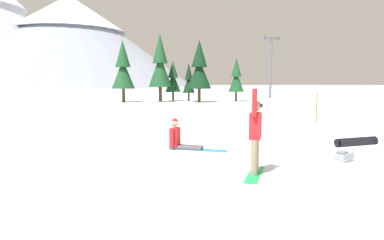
% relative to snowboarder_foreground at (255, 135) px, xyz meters
% --- Properties ---
extents(ground_plane, '(800.00, 800.00, 0.00)m').
position_rel_snowboarder_foreground_xyz_m(ground_plane, '(3.54, 1.24, -0.93)').
color(ground_plane, silver).
extents(snowboarder_foreground, '(1.28, 1.33, 1.97)m').
position_rel_snowboarder_foreground_xyz_m(snowboarder_foreground, '(0.00, 0.00, 0.00)').
color(snowboarder_foreground, '#19B259').
rests_on(snowboarder_foreground, ground_plane).
extents(snowboarder_midground, '(1.56, 1.50, 0.99)m').
position_rel_snowboarder_foreground_xyz_m(snowboarder_midground, '(-0.24, 3.56, -0.58)').
color(snowboarder_midground, '#4C4C51').
rests_on(snowboarder_midground, ground_plane).
extents(loose_snowboard_near_left, '(1.91, 0.32, 0.28)m').
position_rel_snowboarder_foreground_xyz_m(loose_snowboard_near_left, '(5.31, 1.48, -0.78)').
color(loose_snowboard_near_left, black).
rests_on(loose_snowboard_near_left, ground_plane).
extents(backpack_grey, '(0.54, 0.36, 0.29)m').
position_rel_snowboarder_foreground_xyz_m(backpack_grey, '(2.98, 0.05, -0.79)').
color(backpack_grey, gray).
rests_on(backpack_grey, ground_plane).
extents(trail_marker_pole, '(0.06, 0.06, 1.59)m').
position_rel_snowboarder_foreground_xyz_m(trail_marker_pole, '(9.52, 7.26, -0.13)').
color(trail_marker_pole, orange).
rests_on(trail_marker_pole, ground_plane).
extents(pine_tree_slender, '(2.72, 2.72, 6.90)m').
position_rel_snowboarder_foreground_xyz_m(pine_tree_slender, '(13.20, 27.89, 2.84)').
color(pine_tree_slender, '#472D19').
rests_on(pine_tree_slender, ground_plane).
extents(pine_tree_broad, '(2.65, 2.65, 7.77)m').
position_rel_snowboarder_foreground_xyz_m(pine_tree_broad, '(9.79, 31.11, 3.30)').
color(pine_tree_broad, '#472D19').
rests_on(pine_tree_broad, ground_plane).
extents(pine_tree_tall, '(1.45, 1.45, 4.50)m').
position_rel_snowboarder_foreground_xyz_m(pine_tree_tall, '(13.17, 30.51, 1.52)').
color(pine_tree_tall, '#472D19').
rests_on(pine_tree_tall, ground_plane).
extents(pine_tree_twin, '(1.91, 1.91, 4.88)m').
position_rel_snowboarder_foreground_xyz_m(pine_tree_twin, '(11.82, 32.08, 1.73)').
color(pine_tree_twin, '#472D19').
rests_on(pine_tree_twin, ground_plane).
extents(pine_tree_leaning, '(2.57, 2.57, 6.90)m').
position_rel_snowboarder_foreground_xyz_m(pine_tree_leaning, '(5.62, 31.72, 2.83)').
color(pine_tree_leaning, '#472D19').
rests_on(pine_tree_leaning, ground_plane).
extents(pine_tree_short, '(1.85, 1.85, 5.10)m').
position_rel_snowboarder_foreground_xyz_m(pine_tree_short, '(18.06, 27.78, 1.85)').
color(pine_tree_short, '#472D19').
rests_on(pine_tree_short, ground_plane).
extents(ski_lift_tower, '(2.94, 0.36, 8.72)m').
position_rel_snowboarder_foreground_xyz_m(ski_lift_tower, '(27.56, 33.20, 4.06)').
color(ski_lift_tower, '#595B60').
rests_on(ski_lift_tower, ground_plane).
extents(peak_north_spur, '(149.03, 149.03, 54.76)m').
position_rel_snowboarder_foreground_xyz_m(peak_north_spur, '(23.70, 215.91, 27.68)').
color(peak_north_spur, '#8C93A3').
rests_on(peak_north_spur, ground_plane).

